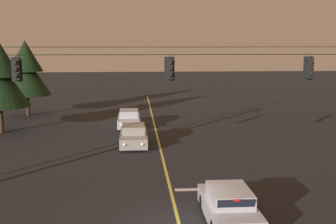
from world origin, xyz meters
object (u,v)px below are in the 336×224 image
traffic_light_left_inner (170,69)px  tree_verge_far (26,70)px  car_waiting_near_lane (229,206)px  traffic_light_centre (310,68)px  car_oncoming_lead (134,136)px  traffic_light_leftmost (16,69)px  car_oncoming_trailing (129,119)px

traffic_light_left_inner → tree_verge_far: (-11.81, 21.83, -1.38)m
car_waiting_near_lane → traffic_light_left_inner: bearing=113.4°
traffic_light_centre → car_oncoming_lead: bearing=133.9°
traffic_light_leftmost → tree_verge_far: bearing=102.4°
traffic_light_centre → car_oncoming_lead: traffic_light_centre is taller
traffic_light_leftmost → traffic_light_left_inner: size_ratio=1.00×
traffic_light_leftmost → tree_verge_far: 22.40m
traffic_light_left_inner → car_oncoming_trailing: size_ratio=0.28×
tree_verge_far → car_oncoming_lead: bearing=-52.4°
car_waiting_near_lane → tree_verge_far: bearing=117.6°
traffic_light_centre → traffic_light_leftmost: bearing=180.0°
car_oncoming_trailing → traffic_light_leftmost: bearing=-107.5°
car_oncoming_trailing → tree_verge_far: tree_verge_far is taller
traffic_light_left_inner → car_oncoming_lead: size_ratio=0.28×
tree_verge_far → traffic_light_centre: bearing=-49.7°
car_oncoming_lead → car_oncoming_trailing: 6.66m
traffic_light_centre → tree_verge_far: 28.66m
traffic_light_left_inner → car_oncoming_trailing: 16.36m
car_oncoming_trailing → tree_verge_far: size_ratio=0.62×
traffic_light_left_inner → traffic_light_centre: 6.70m
traffic_light_left_inner → car_oncoming_lead: bearing=101.3°
car_oncoming_lead → car_oncoming_trailing: (-0.38, 6.65, 0.00)m
traffic_light_left_inner → car_oncoming_trailing: bearing=97.9°
car_oncoming_trailing → car_waiting_near_lane: bearing=-78.4°
traffic_light_centre → tree_verge_far: bearing=130.3°
car_oncoming_lead → tree_verge_far: tree_verge_far is taller
traffic_light_leftmost → car_waiting_near_lane: size_ratio=0.28×
traffic_light_centre → car_waiting_near_lane: bearing=-136.8°
car_oncoming_trailing → traffic_light_centre: bearing=-60.2°
car_waiting_near_lane → car_oncoming_trailing: same height
traffic_light_leftmost → car_oncoming_trailing: traffic_light_leftmost is taller
car_oncoming_lead → traffic_light_centre: bearing=-46.1°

